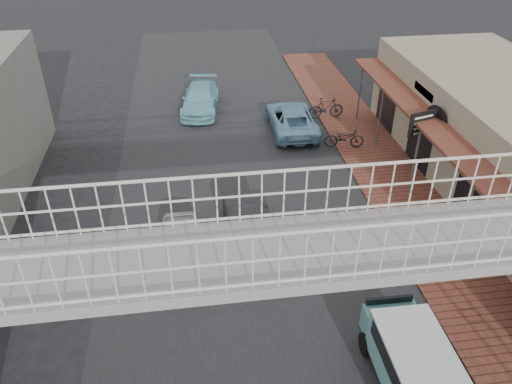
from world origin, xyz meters
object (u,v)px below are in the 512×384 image
object	(u,v)px
angkot_van	(414,362)
motorcycle_near	(344,138)
dark_sedan	(249,229)
angkot_curb	(292,119)
motorcycle_far	(326,108)
arrow_sign	(440,120)
white_hatchback	(180,250)
angkot_far	(200,99)

from	to	relation	value
angkot_van	motorcycle_near	size ratio (longest dim) A/B	1.91
dark_sedan	angkot_curb	bearing A→B (deg)	68.16
motorcycle_far	arrow_sign	xyz separation A→B (m)	(2.69, -6.56, 2.14)
motorcycle_far	arrow_sign	bearing A→B (deg)	-160.20
white_hatchback	motorcycle_near	world-z (taller)	white_hatchback
angkot_curb	motorcycle_near	distance (m)	3.05
angkot_far	motorcycle_far	size ratio (longest dim) A/B	2.39
dark_sedan	motorcycle_far	bearing A→B (deg)	60.19
angkot_far	motorcycle_far	xyz separation A→B (m)	(6.42, -2.16, 0.01)
dark_sedan	angkot_far	size ratio (longest dim) A/B	0.92
motorcycle_far	arrow_sign	distance (m)	7.40
dark_sedan	motorcycle_far	xyz separation A→B (m)	(5.30, 9.71, -0.02)
white_hatchback	dark_sedan	world-z (taller)	dark_sedan
white_hatchback	motorcycle_near	distance (m)	10.48
angkot_van	motorcycle_far	bearing A→B (deg)	83.47
white_hatchback	angkot_far	size ratio (longest dim) A/B	0.82
dark_sedan	angkot_curb	world-z (taller)	dark_sedan
angkot_curb	angkot_far	size ratio (longest dim) A/B	1.03
dark_sedan	angkot_van	distance (m)	7.12
white_hatchback	dark_sedan	xyz separation A→B (m)	(2.36, 0.73, 0.06)
angkot_curb	white_hatchback	bearing A→B (deg)	60.06
angkot_far	dark_sedan	bearing A→B (deg)	-76.68
angkot_curb	angkot_van	bearing A→B (deg)	90.68
dark_sedan	motorcycle_far	distance (m)	11.06
motorcycle_near	arrow_sign	xyz separation A→B (m)	(2.69, -3.26, 2.22)
dark_sedan	angkot_van	xyz separation A→B (m)	(3.22, -6.34, 0.40)
angkot_van	arrow_sign	distance (m)	10.77
motorcycle_far	angkot_van	bearing A→B (deg)	170.09
angkot_van	motorcycle_near	xyz separation A→B (m)	(2.08, 12.76, -0.50)
white_hatchback	angkot_van	xyz separation A→B (m)	(5.58, -5.61, 0.46)
dark_sedan	angkot_far	xyz separation A→B (m)	(-1.12, 11.87, -0.03)
dark_sedan	angkot_van	bearing A→B (deg)	-64.29
arrow_sign	angkot_far	bearing A→B (deg)	119.99
motorcycle_near	angkot_far	bearing A→B (deg)	59.06
white_hatchback	motorcycle_near	size ratio (longest dim) A/B	1.99
arrow_sign	motorcycle_far	bearing A→B (deg)	96.05
dark_sedan	motorcycle_near	bearing A→B (deg)	49.25
angkot_far	angkot_van	world-z (taller)	angkot_van
white_hatchback	angkot_far	distance (m)	12.67
angkot_far	angkot_van	size ratio (longest dim) A/B	1.27
arrow_sign	angkot_curb	bearing A→B (deg)	114.06
angkot_van	arrow_sign	size ratio (longest dim) A/B	1.05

